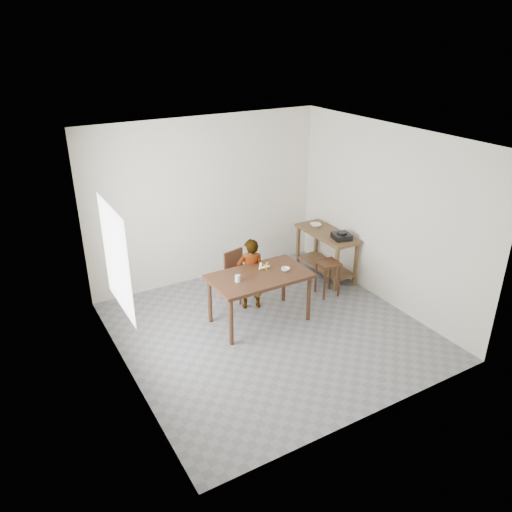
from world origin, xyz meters
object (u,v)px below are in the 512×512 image
dining_table (259,298)px  dining_chair (241,276)px  prep_counter (326,254)px  child (251,274)px  stool (327,278)px

dining_table → dining_chair: bearing=82.5°
dining_table → prep_counter: 1.86m
child → dining_chair: child is taller
dining_chair → child: bearing=-105.7°
dining_table → prep_counter: (1.72, 0.70, 0.03)m
prep_counter → child: size_ratio=1.07×
prep_counter → child: child is taller
prep_counter → stool: size_ratio=2.11×
dining_table → stool: bearing=6.1°
dining_table → child: child is taller
child → dining_table: bearing=96.1°
prep_counter → dining_table: bearing=-157.9°
stool → child: bearing=168.1°
dining_table → prep_counter: size_ratio=1.17×
dining_table → child: size_ratio=1.24×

